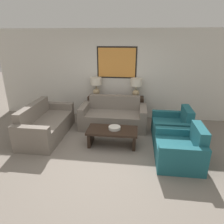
{
  "coord_description": "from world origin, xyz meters",
  "views": [
    {
      "loc": [
        0.62,
        -3.53,
        2.42
      ],
      "look_at": [
        0.03,
        1.11,
        0.65
      ],
      "focal_mm": 32.0,
      "sensor_mm": 36.0,
      "label": 1
    }
  ],
  "objects": [
    {
      "name": "back_wall",
      "position": [
        0.0,
        2.52,
        1.33
      ],
      "size": [
        7.5,
        0.12,
        2.65
      ],
      "color": "beige",
      "rests_on": "ground_plane"
    },
    {
      "name": "armchair_near_camera",
      "position": [
        1.54,
        0.09,
        0.28
      ],
      "size": [
        0.88,
        0.95,
        0.82
      ],
      "color": "#1E5B66",
      "rests_on": "ground_plane"
    },
    {
      "name": "couch_by_back_wall",
      "position": [
        0.0,
        1.64,
        0.3
      ],
      "size": [
        1.82,
        0.86,
        0.84
      ],
      "color": "slate",
      "rests_on": "ground_plane"
    },
    {
      "name": "armchair_near_back_wall",
      "position": [
        1.54,
        1.14,
        0.28
      ],
      "size": [
        0.88,
        0.95,
        0.82
      ],
      "color": "#1E5B66",
      "rests_on": "ground_plane"
    },
    {
      "name": "decorative_bowl",
      "position": [
        0.15,
        0.64,
        0.44
      ],
      "size": [
        0.28,
        0.28,
        0.07
      ],
      "color": "beige",
      "rests_on": "coffee_table"
    },
    {
      "name": "console_table",
      "position": [
        0.0,
        2.26,
        0.36
      ],
      "size": [
        1.68,
        0.37,
        0.72
      ],
      "color": "#332319",
      "rests_on": "ground_plane"
    },
    {
      "name": "ground_plane",
      "position": [
        0.0,
        0.0,
        0.0
      ],
      "size": [
        20.0,
        20.0,
        0.0
      ],
      "primitive_type": "plane",
      "color": "slate"
    },
    {
      "name": "table_lamp_left",
      "position": [
        -0.6,
        2.26,
        1.08
      ],
      "size": [
        0.33,
        0.33,
        0.56
      ],
      "color": "tan",
      "rests_on": "console_table"
    },
    {
      "name": "couch_by_side",
      "position": [
        -1.65,
        0.88,
        0.3
      ],
      "size": [
        0.86,
        1.82,
        0.84
      ],
      "color": "slate",
      "rests_on": "ground_plane"
    },
    {
      "name": "table_lamp_right",
      "position": [
        0.6,
        2.26,
        1.08
      ],
      "size": [
        0.33,
        0.33,
        0.56
      ],
      "color": "tan",
      "rests_on": "console_table"
    },
    {
      "name": "coffee_table",
      "position": [
        0.1,
        0.61,
        0.3
      ],
      "size": [
        1.16,
        0.58,
        0.4
      ],
      "color": "black",
      "rests_on": "ground_plane"
    }
  ]
}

